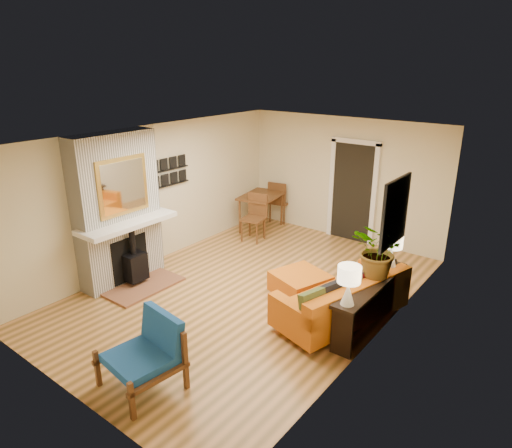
% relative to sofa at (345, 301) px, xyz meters
% --- Properties ---
extents(room_shell, '(6.50, 6.50, 6.50)m').
position_rel_sofa_xyz_m(room_shell, '(-1.12, 2.53, 0.88)').
color(room_shell, tan).
rests_on(room_shell, ground).
extents(fireplace, '(1.09, 1.68, 2.60)m').
position_rel_sofa_xyz_m(fireplace, '(-3.73, -1.11, 0.88)').
color(fireplace, white).
rests_on(fireplace, ground).
extents(sofa, '(1.41, 2.25, 0.82)m').
position_rel_sofa_xyz_m(sofa, '(0.00, 0.00, 0.00)').
color(sofa, silver).
rests_on(sofa, ground).
extents(ottoman, '(1.00, 1.00, 0.40)m').
position_rel_sofa_xyz_m(ottoman, '(-0.95, 0.29, -0.13)').
color(ottoman, silver).
rests_on(ottoman, ground).
extents(blue_chair, '(0.94, 0.92, 0.88)m').
position_rel_sofa_xyz_m(blue_chair, '(-1.23, -2.64, 0.11)').
color(blue_chair, brown).
rests_on(blue_chair, ground).
extents(dining_table, '(1.01, 1.91, 1.00)m').
position_rel_sofa_xyz_m(dining_table, '(-3.30, 2.45, 0.30)').
color(dining_table, brown).
rests_on(dining_table, ground).
extents(console_table, '(0.34, 1.85, 0.72)m').
position_rel_sofa_xyz_m(console_table, '(0.34, 0.09, 0.22)').
color(console_table, black).
rests_on(console_table, ground).
extents(lamp_near, '(0.30, 0.30, 0.54)m').
position_rel_sofa_xyz_m(lamp_near, '(0.34, -0.67, 0.70)').
color(lamp_near, white).
rests_on(lamp_near, console_table).
extents(lamp_far, '(0.30, 0.30, 0.54)m').
position_rel_sofa_xyz_m(lamp_far, '(0.34, 0.75, 0.70)').
color(lamp_far, white).
rests_on(lamp_far, console_table).
extents(houseplant, '(0.91, 0.84, 0.83)m').
position_rel_sofa_xyz_m(houseplant, '(0.33, 0.30, 0.78)').
color(houseplant, '#1E5919').
rests_on(houseplant, console_table).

